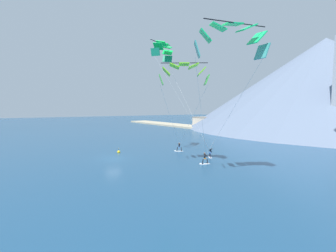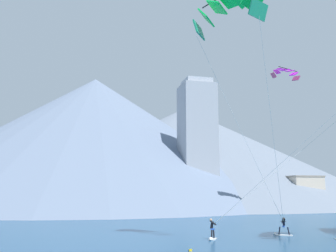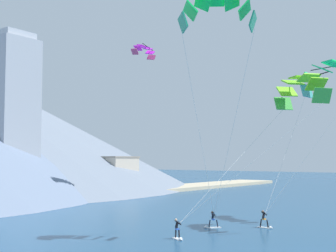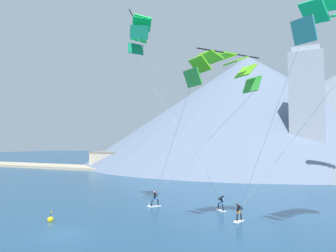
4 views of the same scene
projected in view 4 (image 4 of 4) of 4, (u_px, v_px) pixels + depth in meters
The scene contains 12 objects.
ground_plane at pixel (64, 234), 25.40m from camera, with size 400.00×400.00×0.00m, color navy.
kitesurfer_near_lead at pixel (220, 206), 34.39m from camera, with size 1.63×1.37×1.66m.
kitesurfer_near_trail at pixel (238, 216), 29.24m from camera, with size 0.73×1.78×1.79m.
kitesurfer_mid_center at pixel (153, 202), 36.33m from camera, with size 1.29×1.67×1.78m.
parafoil_kite_near_lead at pixel (140, 32), 33.77m from camera, with size 9.44×7.72×18.56m.
parafoil_kite_near_trail at pixel (335, 21), 22.92m from camera, with size 10.18×8.03×15.72m.
parafoil_kite_mid_center at pixel (223, 68), 26.54m from camera, with size 12.47×10.05×12.93m.
race_marker_buoy at pixel (50, 220), 29.56m from camera, with size 0.56×0.56×1.02m.
shoreline_strip at pixel (232, 174), 70.61m from camera, with size 180.00×10.00×0.70m, color #BCAD8E.
shore_building_quay_east at pixel (111, 160), 89.03m from camera, with size 10.22×6.11×4.66m.
highrise_tower at pixel (307, 113), 70.73m from camera, with size 7.00×7.00×27.62m.
mountain_peak_central_summit at pixel (249, 110), 110.23m from camera, with size 108.99×108.99×36.44m.
Camera 4 is at (18.56, -19.66, 7.13)m, focal length 35.00 mm.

